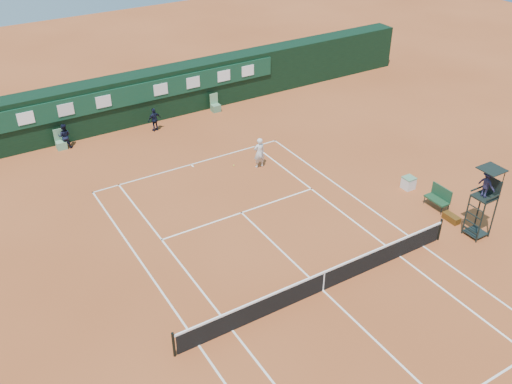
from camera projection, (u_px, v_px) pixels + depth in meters
ground at (323, 290)px, 22.55m from camera, size 90.00×90.00×0.00m
court_lines at (323, 290)px, 22.55m from camera, size 11.05×23.85×0.01m
tennis_net at (324, 281)px, 22.28m from camera, size 12.90×0.10×1.10m
back_wall at (141, 97)px, 35.28m from camera, size 40.00×1.65×3.00m
linesman_chair_left at (61, 143)px, 32.58m from camera, size 0.55×0.50×1.15m
linesman_chair_right at (215, 106)px, 37.00m from camera, size 0.55×0.50×1.15m
umpire_chair at (486, 189)px, 24.36m from camera, size 0.96×0.95×3.42m
player_bench at (439, 197)px, 27.29m from camera, size 0.55×1.20×1.10m
tennis_bag at (451, 218)px, 26.53m from camera, size 0.39×0.85×0.32m
cooler at (408, 183)px, 28.88m from camera, size 0.57×0.57×0.65m
tennis_ball at (234, 165)px, 30.98m from camera, size 0.08×0.08×0.08m
player at (259, 153)px, 30.47m from camera, size 0.66×0.45×1.73m
ball_kid_left at (65, 136)px, 32.44m from camera, size 0.88×0.79×1.47m
ball_kid_right at (155, 120)px, 34.33m from camera, size 0.90×0.48×1.46m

